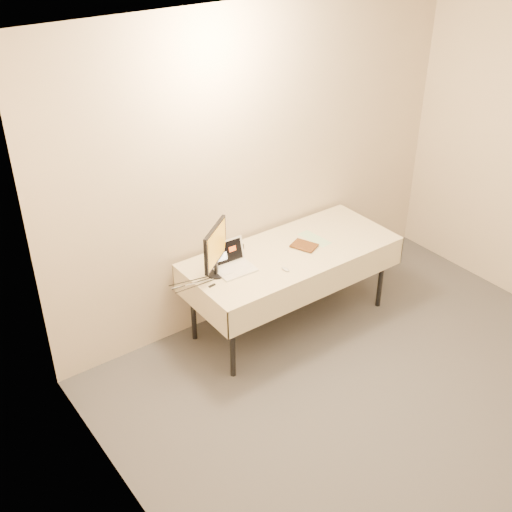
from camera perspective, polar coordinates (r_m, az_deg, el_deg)
ground at (r=4.85m, az=19.02°, el=-17.28°), size 5.00×5.00×0.00m
back_wall at (r=5.46m, az=0.38°, el=7.98°), size 4.00×0.10×2.70m
table at (r=5.45m, az=3.20°, el=-0.09°), size 1.86×0.81×0.74m
laptop at (r=5.16m, az=-2.14°, el=-0.58°), size 0.31×0.28×0.21m
monitor at (r=4.97m, az=-3.64°, el=0.79°), size 0.35×0.27×0.43m
book at (r=5.37m, az=3.97°, el=1.42°), size 0.15×0.08×0.21m
alarm_clock at (r=5.40m, az=-1.61°, el=0.67°), size 0.12×0.08×0.05m
clicker at (r=5.15m, az=2.63°, el=-1.17°), size 0.05×0.08×0.02m
paper_form at (r=5.61m, az=5.23°, el=1.55°), size 0.15×0.32×0.00m
usb_dongle at (r=4.97m, az=-3.93°, el=-2.64°), size 0.06×0.03×0.01m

